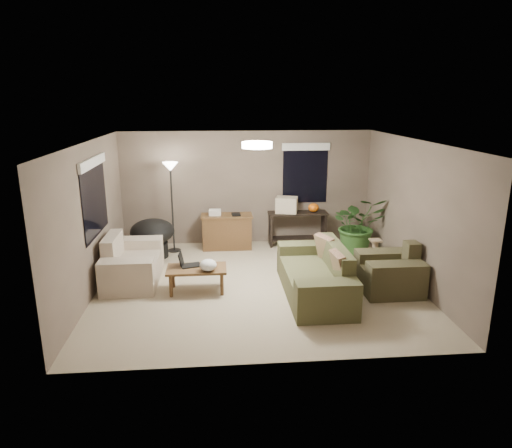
{
  "coord_description": "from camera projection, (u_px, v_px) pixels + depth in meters",
  "views": [
    {
      "loc": [
        -0.67,
        -7.46,
        3.18
      ],
      "look_at": [
        0.0,
        0.2,
        1.05
      ],
      "focal_mm": 32.0,
      "sensor_mm": 36.0,
      "label": 1
    }
  ],
  "objects": [
    {
      "name": "throw_pillows",
      "position": [
        333.0,
        257.0,
        7.52
      ],
      "size": [
        0.39,
        1.39,
        0.47
      ],
      "color": "#8C7251",
      "rests_on": "main_sofa"
    },
    {
      "name": "loveseat",
      "position": [
        131.0,
        265.0,
        8.17
      ],
      "size": [
        0.9,
        1.6,
        0.85
      ],
      "color": "beige",
      "rests_on": "ground"
    },
    {
      "name": "laptop",
      "position": [
        187.0,
        263.0,
        7.74
      ],
      "size": [
        0.39,
        0.31,
        0.24
      ],
      "color": "black",
      "rests_on": "coffee_table"
    },
    {
      "name": "room_shell",
      "position": [
        257.0,
        216.0,
        7.73
      ],
      "size": [
        5.5,
        5.5,
        5.5
      ],
      "color": "tan",
      "rests_on": "ground"
    },
    {
      "name": "coffee_table",
      "position": [
        197.0,
        271.0,
        7.69
      ],
      "size": [
        1.0,
        0.55,
        0.42
      ],
      "color": "brown",
      "rests_on": "ground"
    },
    {
      "name": "papasan_chair",
      "position": [
        153.0,
        235.0,
        9.34
      ],
      "size": [
        0.9,
        0.9,
        0.8
      ],
      "color": "black",
      "rests_on": "ground"
    },
    {
      "name": "armchair",
      "position": [
        390.0,
        274.0,
        7.75
      ],
      "size": [
        0.95,
        1.0,
        0.85
      ],
      "color": "#48442B",
      "rests_on": "ground"
    },
    {
      "name": "desk_papers",
      "position": [
        219.0,
        213.0,
        9.77
      ],
      "size": [
        0.68,
        0.27,
        0.12
      ],
      "color": "silver",
      "rests_on": "desk"
    },
    {
      "name": "desk",
      "position": [
        227.0,
        231.0,
        9.91
      ],
      "size": [
        1.1,
        0.5,
        0.75
      ],
      "color": "brown",
      "rests_on": "ground"
    },
    {
      "name": "cat_scratching_post",
      "position": [
        375.0,
        253.0,
        9.01
      ],
      "size": [
        0.32,
        0.32,
        0.5
      ],
      "color": "tan",
      "rests_on": "ground"
    },
    {
      "name": "main_sofa",
      "position": [
        317.0,
        277.0,
        7.6
      ],
      "size": [
        0.95,
        2.2,
        0.85
      ],
      "color": "brown",
      "rests_on": "ground"
    },
    {
      "name": "houseplant",
      "position": [
        358.0,
        231.0,
        9.61
      ],
      "size": [
        1.1,
        1.23,
        0.96
      ],
      "primitive_type": "imported",
      "color": "#2D5923",
      "rests_on": "ground"
    },
    {
      "name": "pumpkin",
      "position": [
        313.0,
        208.0,
        10.05
      ],
      "size": [
        0.31,
        0.31,
        0.19
      ],
      "primitive_type": "ellipsoid",
      "rotation": [
        0.0,
        0.0,
        -0.41
      ],
      "color": "orange",
      "rests_on": "console_table"
    },
    {
      "name": "cardboard_box",
      "position": [
        287.0,
        205.0,
        9.97
      ],
      "size": [
        0.53,
        0.45,
        0.34
      ],
      "primitive_type": "cube",
      "rotation": [
        0.0,
        0.0,
        -0.27
      ],
      "color": "beige",
      "rests_on": "console_table"
    },
    {
      "name": "window_left",
      "position": [
        94.0,
        184.0,
        7.65
      ],
      "size": [
        0.05,
        1.56,
        1.33
      ],
      "color": "black",
      "rests_on": "room_shell"
    },
    {
      "name": "plastic_bag",
      "position": [
        208.0,
        265.0,
        7.52
      ],
      "size": [
        0.29,
        0.26,
        0.2
      ],
      "primitive_type": "ellipsoid",
      "rotation": [
        0.0,
        0.0,
        0.05
      ],
      "color": "white",
      "rests_on": "coffee_table"
    },
    {
      "name": "console_table",
      "position": [
        297.0,
        226.0,
        10.12
      ],
      "size": [
        1.3,
        0.4,
        0.75
      ],
      "color": "black",
      "rests_on": "ground"
    },
    {
      "name": "ceiling_fixture",
      "position": [
        257.0,
        145.0,
        7.41
      ],
      "size": [
        0.5,
        0.5,
        0.1
      ],
      "primitive_type": "cylinder",
      "color": "white",
      "rests_on": "room_shell"
    },
    {
      "name": "window_back",
      "position": [
        305.0,
        163.0,
        10.08
      ],
      "size": [
        1.06,
        0.05,
        1.33
      ],
      "color": "black",
      "rests_on": "room_shell"
    },
    {
      "name": "floor_lamp",
      "position": [
        171.0,
        177.0,
        9.4
      ],
      "size": [
        0.32,
        0.32,
        1.91
      ],
      "color": "black",
      "rests_on": "ground"
    }
  ]
}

